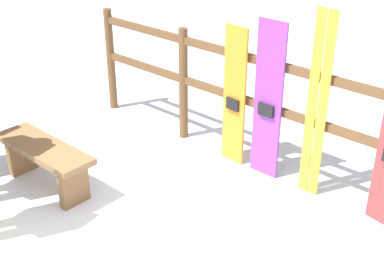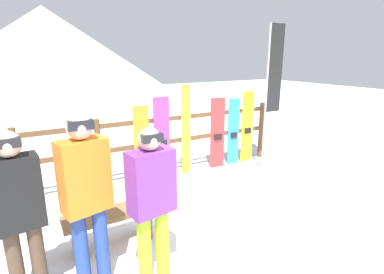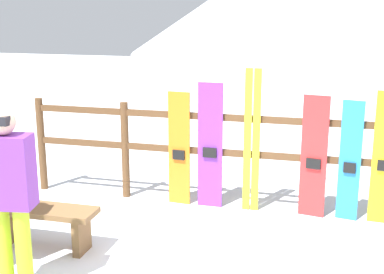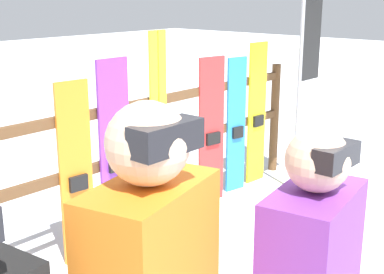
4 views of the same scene
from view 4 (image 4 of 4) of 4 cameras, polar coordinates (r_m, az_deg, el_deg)
fence at (r=4.52m, az=-8.00°, el=-2.01°), size 4.95×0.10×1.27m
snowboard_orange at (r=4.21m, az=-12.26°, el=-3.89°), size 0.28×0.07×1.44m
snowboard_purple at (r=4.42m, az=-8.19°, el=-1.87°), size 0.31×0.06×1.57m
ski_pair_yellow at (r=4.73m, az=-3.58°, el=0.64°), size 0.20×0.02×1.76m
snowboard_red at (r=5.30m, az=2.08°, el=0.61°), size 0.31×0.10×1.47m
snowboard_blue at (r=5.62m, az=4.72°, el=1.20°), size 0.25×0.09×1.43m
snowboard_yellow at (r=5.91m, az=6.93°, el=2.46°), size 0.28×0.07×1.55m
rental_flag at (r=5.64m, az=12.37°, el=12.20°), size 0.40×0.04×2.88m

